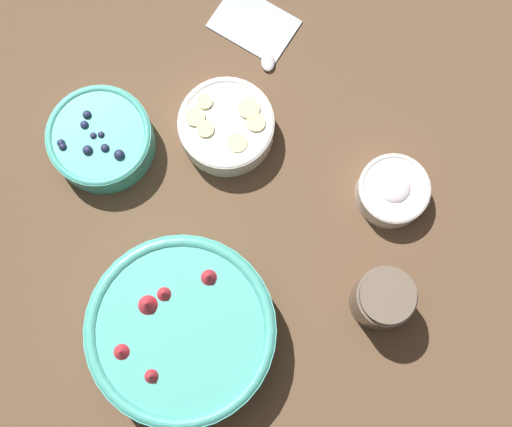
{
  "coord_description": "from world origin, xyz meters",
  "views": [
    {
      "loc": [
        -0.2,
        0.14,
        1.07
      ],
      "look_at": [
        -0.04,
        -0.01,
        0.04
      ],
      "focal_mm": 50.0,
      "sensor_mm": 36.0,
      "label": 1
    }
  ],
  "objects_px": {
    "bowl_bananas": "(226,126)",
    "jar_chocolate": "(382,299)",
    "bowl_cream": "(393,191)",
    "bowl_blueberries": "(101,139)",
    "bowl_strawberries": "(182,331)"
  },
  "relations": [
    {
      "from": "bowl_strawberries",
      "to": "bowl_blueberries",
      "type": "xyz_separation_m",
      "value": [
        0.3,
        -0.11,
        -0.01
      ]
    },
    {
      "from": "bowl_blueberries",
      "to": "bowl_bananas",
      "type": "xyz_separation_m",
      "value": [
        -0.12,
        -0.15,
        -0.0
      ]
    },
    {
      "from": "bowl_blueberries",
      "to": "bowl_strawberries",
      "type": "bearing_deg",
      "value": 160.14
    },
    {
      "from": "bowl_blueberries",
      "to": "bowl_cream",
      "type": "relative_size",
      "value": 1.48
    },
    {
      "from": "bowl_blueberries",
      "to": "jar_chocolate",
      "type": "bearing_deg",
      "value": -164.58
    },
    {
      "from": "bowl_bananas",
      "to": "bowl_cream",
      "type": "distance_m",
      "value": 0.27
    },
    {
      "from": "bowl_blueberries",
      "to": "bowl_bananas",
      "type": "relative_size",
      "value": 1.09
    },
    {
      "from": "jar_chocolate",
      "to": "bowl_cream",
      "type": "bearing_deg",
      "value": -53.03
    },
    {
      "from": "bowl_bananas",
      "to": "jar_chocolate",
      "type": "bearing_deg",
      "value": 176.21
    },
    {
      "from": "bowl_bananas",
      "to": "jar_chocolate",
      "type": "relative_size",
      "value": 1.55
    },
    {
      "from": "bowl_strawberries",
      "to": "bowl_cream",
      "type": "relative_size",
      "value": 2.49
    },
    {
      "from": "bowl_blueberries",
      "to": "bowl_bananas",
      "type": "bearing_deg",
      "value": -128.05
    },
    {
      "from": "bowl_cream",
      "to": "bowl_bananas",
      "type": "bearing_deg",
      "value": 23.87
    },
    {
      "from": "bowl_strawberries",
      "to": "bowl_blueberries",
      "type": "height_order",
      "value": "bowl_strawberries"
    },
    {
      "from": "bowl_strawberries",
      "to": "bowl_blueberries",
      "type": "distance_m",
      "value": 0.32
    }
  ]
}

